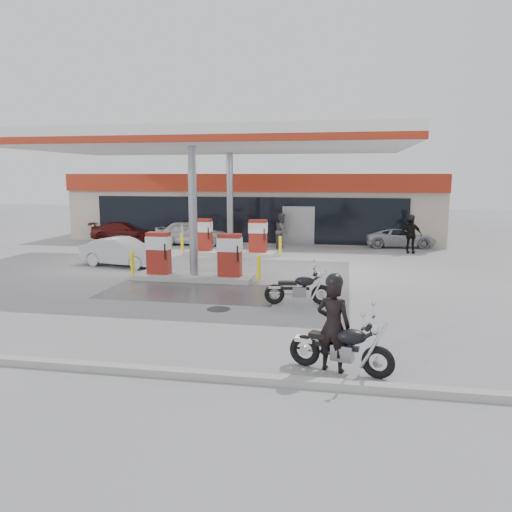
{
  "coord_description": "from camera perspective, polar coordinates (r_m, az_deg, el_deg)",
  "views": [
    {
      "loc": [
        5.68,
        -15.91,
        3.94
      ],
      "look_at": [
        2.65,
        0.63,
        1.2
      ],
      "focal_mm": 35.0,
      "sensor_mm": 36.0,
      "label": 1
    }
  ],
  "objects": [
    {
      "name": "attendant",
      "position": [
        27.1,
        2.97,
        2.9
      ],
      "size": [
        0.82,
        1.0,
        1.89
      ],
      "primitive_type": "imported",
      "rotation": [
        0.0,
        0.0,
        1.45
      ],
      "color": "#4E4E52",
      "rests_on": "ground"
    },
    {
      "name": "wet_patch",
      "position": [
        17.19,
        -7.46,
        -4.07
      ],
      "size": [
        6.0,
        3.0,
        0.0
      ],
      "primitive_type": "cube",
      "color": "#4C4C4F",
      "rests_on": "ground"
    },
    {
      "name": "canopy",
      "position": [
        21.71,
        -4.93,
        12.74
      ],
      "size": [
        16.0,
        10.02,
        5.51
      ],
      "color": "silver",
      "rests_on": "ground"
    },
    {
      "name": "biker_walking",
      "position": [
        26.47,
        17.25,
        2.32
      ],
      "size": [
        1.11,
        0.5,
        1.87
      ],
      "primitive_type": "imported",
      "rotation": [
        0.0,
        0.0,
        0.04
      ],
      "color": "black",
      "rests_on": "ground"
    },
    {
      "name": "hatchback_silver",
      "position": [
        22.53,
        -14.99,
        0.46
      ],
      "size": [
        3.94,
        2.01,
        1.24
      ],
      "primitive_type": "imported",
      "rotation": [
        0.0,
        0.0,
        1.38
      ],
      "color": "#B3B6BB",
      "rests_on": "ground"
    },
    {
      "name": "sedan_white",
      "position": [
        28.66,
        -7.39,
        2.68
      ],
      "size": [
        4.13,
        1.79,
        1.39
      ],
      "primitive_type": "imported",
      "rotation": [
        0.0,
        0.0,
        1.61
      ],
      "color": "silver",
      "rests_on": "ground"
    },
    {
      "name": "drain_cover",
      "position": [
        14.91,
        -4.3,
        -6.07
      ],
      "size": [
        0.7,
        0.7,
        0.01
      ],
      "primitive_type": "cylinder",
      "color": "#38383A",
      "rests_on": "ground"
    },
    {
      "name": "parked_motorcycle",
      "position": [
        15.38,
        4.94,
        -3.82
      ],
      "size": [
        2.06,
        0.79,
        1.06
      ],
      "rotation": [
        0.0,
        0.0,
        0.13
      ],
      "color": "black",
      "rests_on": "ground"
    },
    {
      "name": "kerb",
      "position": [
        11.25,
        -21.16,
        -11.5
      ],
      "size": [
        28.0,
        0.25,
        0.15
      ],
      "primitive_type": "cube",
      "color": "gray",
      "rests_on": "ground"
    },
    {
      "name": "ground",
      "position": [
        17.34,
        -9.04,
        -3.99
      ],
      "size": [
        90.0,
        90.0,
        0.0
      ],
      "primitive_type": "plane",
      "color": "gray",
      "rests_on": "ground"
    },
    {
      "name": "biker_main",
      "position": [
        10.23,
        8.82,
        -7.87
      ],
      "size": [
        0.79,
        0.63,
        1.9
      ],
      "primitive_type": "imported",
      "rotation": [
        0.0,
        0.0,
        2.87
      ],
      "color": "black",
      "rests_on": "ground"
    },
    {
      "name": "parked_car_left",
      "position": [
        31.05,
        -14.84,
        2.73
      ],
      "size": [
        4.01,
        1.75,
        1.15
      ],
      "primitive_type": "imported",
      "rotation": [
        0.0,
        0.0,
        1.61
      ],
      "color": "#491110",
      "rests_on": "ground"
    },
    {
      "name": "main_motorcycle",
      "position": [
        10.32,
        9.83,
        -10.37
      ],
      "size": [
        2.15,
        1.02,
        1.12
      ],
      "rotation": [
        0.0,
        0.0,
        -0.27
      ],
      "color": "black",
      "rests_on": "ground"
    },
    {
      "name": "store_building",
      "position": [
        32.4,
        0.28,
        5.84
      ],
      "size": [
        22.0,
        8.22,
        4.0
      ],
      "color": "#BAAE9C",
      "rests_on": "ground"
    },
    {
      "name": "pump_island_near",
      "position": [
        19.06,
        -7.11,
        -0.57
      ],
      "size": [
        5.14,
        1.3,
        1.78
      ],
      "color": "#9E9E99",
      "rests_on": "ground"
    },
    {
      "name": "parked_car_right",
      "position": [
        28.63,
        16.14,
        2.06
      ],
      "size": [
        4.01,
        2.19,
        1.07
      ],
      "primitive_type": "imported",
      "rotation": [
        0.0,
        0.0,
        1.68
      ],
      "color": "#B0B4B8",
      "rests_on": "ground"
    },
    {
      "name": "pump_island_far",
      "position": [
        24.78,
        -2.96,
        1.76
      ],
      "size": [
        5.14,
        1.3,
        1.78
      ],
      "color": "#9E9E99",
      "rests_on": "ground"
    }
  ]
}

